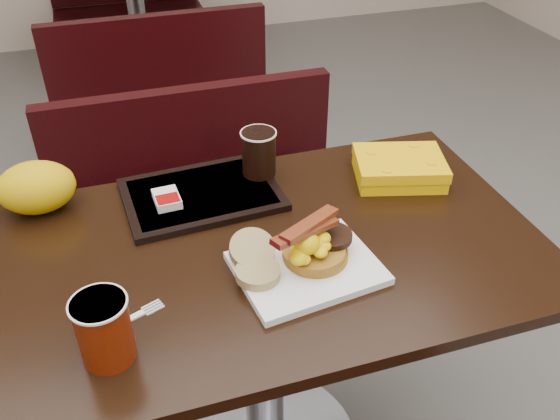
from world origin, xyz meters
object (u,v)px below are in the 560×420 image
object	(u,v)px
pancake_stack	(315,252)
paper_bag	(36,187)
table_near	(264,365)
clamshell	(399,168)
bench_far_s	(156,76)
tray	(202,195)
platter	(307,268)
hashbrown_sleeve_left	(167,199)
coffee_cup_far	(259,153)
table_far	(139,28)
coffee_cup_near	(104,330)
knife	(356,254)
bench_near_n	(206,212)
fork	(120,324)

from	to	relation	value
pancake_stack	paper_bag	world-z (taller)	paper_bag
table_near	clamshell	size ratio (longest dim) A/B	5.63
bench_far_s	tray	xyz separation A→B (m)	(-0.08, -1.68, 0.40)
platter	hashbrown_sleeve_left	world-z (taller)	hashbrown_sleeve_left
coffee_cup_far	paper_bag	bearing A→B (deg)	177.11
table_near	table_far	distance (m)	2.60
tray	paper_bag	xyz separation A→B (m)	(-0.36, 0.06, 0.05)
coffee_cup_near	hashbrown_sleeve_left	size ratio (longest dim) A/B	1.66
bench_far_s	clamshell	world-z (taller)	clamshell
table_far	pancake_stack	xyz separation A→B (m)	(0.09, -2.68, 0.41)
platter	hashbrown_sleeve_left	xyz separation A→B (m)	(-0.23, 0.30, 0.02)
hashbrown_sleeve_left	clamshell	bearing A→B (deg)	-7.74
bench_far_s	table_far	bearing A→B (deg)	90.00
bench_far_s	pancake_stack	size ratio (longest dim) A/B	7.55
hashbrown_sleeve_left	platter	bearing A→B (deg)	-55.70
table_near	bench_far_s	xyz separation A→B (m)	(0.00, 1.90, -0.02)
bench_far_s	pancake_stack	distance (m)	2.03
clamshell	paper_bag	size ratio (longest dim) A/B	1.23
table_near	pancake_stack	distance (m)	0.42
table_near	hashbrown_sleeve_left	distance (m)	0.48
table_far	knife	size ratio (longest dim) A/B	6.66
knife	paper_bag	xyz separation A→B (m)	(-0.62, 0.37, 0.06)
platter	coffee_cup_near	world-z (taller)	coffee_cup_near
paper_bag	bench_far_s	bearing A→B (deg)	74.71
bench_near_n	pancake_stack	size ratio (longest dim) A/B	7.55
bench_far_s	coffee_cup_near	world-z (taller)	coffee_cup_near
knife	table_far	bearing A→B (deg)	-174.10
tray	coffee_cup_near	bearing A→B (deg)	-123.68
bench_near_n	coffee_cup_far	distance (m)	0.64
platter	coffee_cup_far	distance (m)	0.37
bench_near_n	fork	size ratio (longest dim) A/B	7.44
hashbrown_sleeve_left	bench_far_s	bearing A→B (deg)	81.06
bench_near_n	knife	xyz separation A→B (m)	(0.18, -0.78, 0.39)
bench_near_n	coffee_cup_near	size ratio (longest dim) A/B	7.93
platter	tray	xyz separation A→B (m)	(-0.15, 0.32, 0.00)
coffee_cup_near	paper_bag	world-z (taller)	coffee_cup_near
pancake_stack	coffee_cup_near	size ratio (longest dim) A/B	1.05
table_far	tray	size ratio (longest dim) A/B	3.36
coffee_cup_far	clamshell	xyz separation A→B (m)	(0.33, -0.10, -0.04)
bench_near_n	clamshell	xyz separation A→B (m)	(0.40, -0.54, 0.42)
platter	fork	xyz separation A→B (m)	(-0.37, -0.04, -0.01)
platter	coffee_cup_near	size ratio (longest dim) A/B	2.19
coffee_cup_near	paper_bag	size ratio (longest dim) A/B	0.73
platter	tray	size ratio (longest dim) A/B	0.77
table_near	bench_near_n	world-z (taller)	table_near
hashbrown_sleeve_left	coffee_cup_near	bearing A→B (deg)	-115.35
table_near	pancake_stack	size ratio (longest dim) A/B	9.06
bench_far_s	clamshell	xyz separation A→B (m)	(0.40, -1.74, 0.42)
table_far	paper_bag	distance (m)	2.39
bench_near_n	pancake_stack	world-z (taller)	pancake_stack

